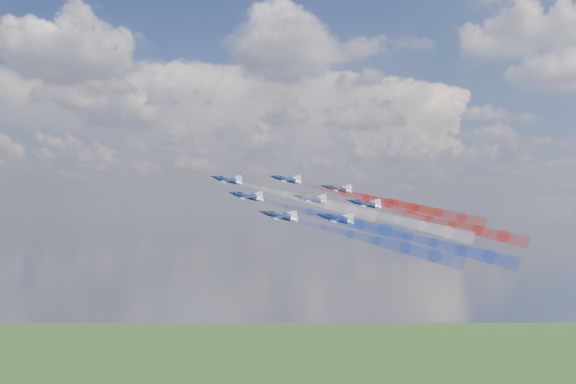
# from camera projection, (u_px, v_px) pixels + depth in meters

# --- Properties ---
(jet_lead) EXTENTS (11.99, 10.05, 6.30)m
(jet_lead) POSITION_uv_depth(u_px,v_px,m) (227.00, 180.00, 187.93)
(jet_lead) COLOR black
(trail_lead) EXTENTS (37.75, 9.64, 12.43)m
(trail_lead) POSITION_uv_depth(u_px,v_px,m) (306.00, 199.00, 179.56)
(trail_lead) COLOR white
(jet_inner_left) EXTENTS (11.99, 10.05, 6.30)m
(jet_inner_left) POSITION_uv_depth(u_px,v_px,m) (247.00, 197.00, 172.39)
(jet_inner_left) COLOR black
(trail_inner_left) EXTENTS (37.75, 9.64, 12.43)m
(trail_inner_left) POSITION_uv_depth(u_px,v_px,m) (334.00, 218.00, 164.02)
(trail_inner_left) COLOR blue
(jet_inner_right) EXTENTS (11.99, 10.05, 6.30)m
(jet_inner_right) POSITION_uv_depth(u_px,v_px,m) (286.00, 180.00, 193.18)
(jet_inner_right) COLOR black
(trail_inner_right) EXTENTS (37.75, 9.64, 12.43)m
(trail_inner_right) POSITION_uv_depth(u_px,v_px,m) (366.00, 198.00, 184.81)
(trail_inner_right) COLOR red
(jet_outer_left) EXTENTS (11.99, 10.05, 6.30)m
(jet_outer_left) POSITION_uv_depth(u_px,v_px,m) (279.00, 216.00, 158.00)
(jet_outer_left) COLOR black
(trail_outer_left) EXTENTS (37.75, 9.64, 12.43)m
(trail_outer_left) POSITION_uv_depth(u_px,v_px,m) (377.00, 241.00, 149.63)
(trail_outer_left) COLOR blue
(jet_center_third) EXTENTS (11.99, 10.05, 6.30)m
(jet_center_third) POSITION_uv_depth(u_px,v_px,m) (311.00, 199.00, 179.91)
(jet_center_third) COLOR black
(trail_center_third) EXTENTS (37.75, 9.64, 12.43)m
(trail_center_third) POSITION_uv_depth(u_px,v_px,m) (397.00, 220.00, 171.55)
(trail_center_third) COLOR white
(jet_outer_right) EXTENTS (11.99, 10.05, 6.30)m
(jet_outer_right) POSITION_uv_depth(u_px,v_px,m) (337.00, 189.00, 198.42)
(jet_outer_right) COLOR black
(trail_outer_right) EXTENTS (37.75, 9.64, 12.43)m
(trail_outer_right) POSITION_uv_depth(u_px,v_px,m) (417.00, 207.00, 190.06)
(trail_outer_right) COLOR red
(jet_rear_left) EXTENTS (11.99, 10.05, 6.30)m
(jet_rear_left) POSITION_uv_depth(u_px,v_px,m) (336.00, 219.00, 163.67)
(jet_rear_left) COLOR black
(trail_rear_left) EXTENTS (37.75, 9.64, 12.43)m
(trail_rear_left) POSITION_uv_depth(u_px,v_px,m) (433.00, 243.00, 155.30)
(trail_rear_left) COLOR blue
(jet_rear_right) EXTENTS (11.99, 10.05, 6.30)m
(jet_rear_right) POSITION_uv_depth(u_px,v_px,m) (365.00, 204.00, 183.48)
(jet_rear_right) COLOR black
(trail_rear_right) EXTENTS (37.75, 9.64, 12.43)m
(trail_rear_right) POSITION_uv_depth(u_px,v_px,m) (452.00, 225.00, 175.11)
(trail_rear_right) COLOR red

